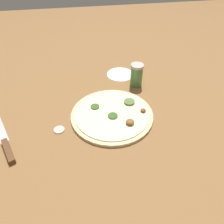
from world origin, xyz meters
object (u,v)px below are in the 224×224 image
Objects in this scene: pizza at (112,115)px; loose_cap at (59,129)px; spice_jar at (137,75)px; knife at (5,143)px.

pizza is 8.00× the size of loose_cap.
loose_cap is (-0.36, -0.24, -0.05)m from spice_jar.
spice_jar is at bearing 53.36° from pizza.
spice_jar is (0.55, 0.28, 0.05)m from knife.
loose_cap is at bearing -101.23° from knife.
knife is at bearing -167.76° from loose_cap.
loose_cap is at bearing -168.74° from pizza.
pizza is 3.05× the size of spice_jar.
spice_jar is 0.44m from loose_cap.
knife is (-0.40, -0.08, -0.00)m from pizza.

